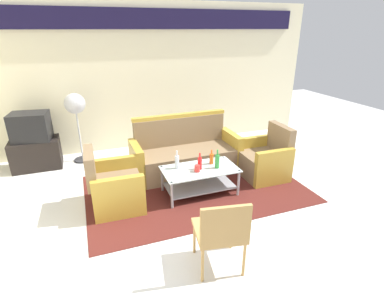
{
  "coord_description": "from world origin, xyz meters",
  "views": [
    {
      "loc": [
        -1.54,
        -3.0,
        2.31
      ],
      "look_at": [
        -0.17,
        0.74,
        0.65
      ],
      "focal_mm": 28.19,
      "sensor_mm": 36.0,
      "label": 1
    }
  ],
  "objects_px": {
    "couch": "(185,155)",
    "bottle_red": "(200,163)",
    "armchair_right": "(264,160)",
    "pedestal_fan": "(75,108)",
    "tv_stand": "(36,154)",
    "wicker_chair": "(221,230)",
    "coffee_table": "(200,177)",
    "armchair_left": "(114,188)",
    "cup": "(197,168)",
    "television": "(31,127)",
    "bottle_green": "(217,161)",
    "bottle_orange": "(211,158)",
    "bottle_clear": "(177,162)"
  },
  "relations": [
    {
      "from": "couch",
      "to": "bottle_red",
      "type": "relative_size",
      "value": 7.23
    },
    {
      "from": "armchair_right",
      "to": "pedestal_fan",
      "type": "xyz_separation_m",
      "value": [
        -2.83,
        1.73,
        0.73
      ]
    },
    {
      "from": "couch",
      "to": "tv_stand",
      "type": "distance_m",
      "value": 2.64
    },
    {
      "from": "bottle_red",
      "to": "pedestal_fan",
      "type": "bearing_deg",
      "value": 130.07
    },
    {
      "from": "tv_stand",
      "to": "wicker_chair",
      "type": "xyz_separation_m",
      "value": [
        1.99,
        -3.38,
        0.23
      ]
    },
    {
      "from": "wicker_chair",
      "to": "tv_stand",
      "type": "bearing_deg",
      "value": 130.42
    },
    {
      "from": "coffee_table",
      "to": "wicker_chair",
      "type": "height_order",
      "value": "wicker_chair"
    },
    {
      "from": "armchair_left",
      "to": "pedestal_fan",
      "type": "relative_size",
      "value": 0.67
    },
    {
      "from": "pedestal_fan",
      "to": "wicker_chair",
      "type": "relative_size",
      "value": 1.51
    },
    {
      "from": "couch",
      "to": "armchair_left",
      "type": "height_order",
      "value": "couch"
    },
    {
      "from": "pedestal_fan",
      "to": "wicker_chair",
      "type": "xyz_separation_m",
      "value": [
        1.24,
        -3.43,
        -0.52
      ]
    },
    {
      "from": "cup",
      "to": "television",
      "type": "distance_m",
      "value": 3.02
    },
    {
      "from": "bottle_green",
      "to": "coffee_table",
      "type": "bearing_deg",
      "value": 166.17
    },
    {
      "from": "bottle_orange",
      "to": "tv_stand",
      "type": "distance_m",
      "value": 3.14
    },
    {
      "from": "armchair_left",
      "to": "armchair_right",
      "type": "xyz_separation_m",
      "value": [
        2.45,
        0.09,
        0.0
      ]
    },
    {
      "from": "bottle_red",
      "to": "television",
      "type": "distance_m",
      "value": 3.02
    },
    {
      "from": "armchair_left",
      "to": "bottle_red",
      "type": "height_order",
      "value": "armchair_left"
    },
    {
      "from": "coffee_table",
      "to": "couch",
      "type": "bearing_deg",
      "value": 87.12
    },
    {
      "from": "bottle_green",
      "to": "armchair_left",
      "type": "bearing_deg",
      "value": 174.68
    },
    {
      "from": "bottle_green",
      "to": "television",
      "type": "bearing_deg",
      "value": 143.78
    },
    {
      "from": "couch",
      "to": "armchair_right",
      "type": "bearing_deg",
      "value": 152.18
    },
    {
      "from": "cup",
      "to": "pedestal_fan",
      "type": "relative_size",
      "value": 0.08
    },
    {
      "from": "bottle_orange",
      "to": "wicker_chair",
      "type": "xyz_separation_m",
      "value": [
        -0.61,
        -1.63,
        -0.0
      ]
    },
    {
      "from": "bottle_green",
      "to": "bottle_orange",
      "type": "relative_size",
      "value": 1.28
    },
    {
      "from": "bottle_orange",
      "to": "pedestal_fan",
      "type": "xyz_separation_m",
      "value": [
        -1.84,
        1.8,
        0.52
      ]
    },
    {
      "from": "couch",
      "to": "wicker_chair",
      "type": "relative_size",
      "value": 2.16
    },
    {
      "from": "armchair_left",
      "to": "bottle_orange",
      "type": "distance_m",
      "value": 1.48
    },
    {
      "from": "couch",
      "to": "bottle_green",
      "type": "relative_size",
      "value": 6.31
    },
    {
      "from": "bottle_red",
      "to": "coffee_table",
      "type": "bearing_deg",
      "value": 57.66
    },
    {
      "from": "pedestal_fan",
      "to": "bottle_clear",
      "type": "bearing_deg",
      "value": -53.61
    },
    {
      "from": "armchair_right",
      "to": "bottle_green",
      "type": "height_order",
      "value": "armchair_right"
    },
    {
      "from": "armchair_left",
      "to": "bottle_red",
      "type": "relative_size",
      "value": 3.39
    },
    {
      "from": "tv_stand",
      "to": "armchair_right",
      "type": "bearing_deg",
      "value": -25.11
    },
    {
      "from": "couch",
      "to": "television",
      "type": "bearing_deg",
      "value": -25.26
    },
    {
      "from": "bottle_clear",
      "to": "bottle_green",
      "type": "relative_size",
      "value": 0.97
    },
    {
      "from": "bottle_clear",
      "to": "television",
      "type": "distance_m",
      "value": 2.7
    },
    {
      "from": "pedestal_fan",
      "to": "wicker_chair",
      "type": "height_order",
      "value": "pedestal_fan"
    },
    {
      "from": "armchair_left",
      "to": "wicker_chair",
      "type": "height_order",
      "value": "armchair_left"
    },
    {
      "from": "armchair_left",
      "to": "pedestal_fan",
      "type": "height_order",
      "value": "pedestal_fan"
    },
    {
      "from": "bottle_green",
      "to": "pedestal_fan",
      "type": "relative_size",
      "value": 0.23
    },
    {
      "from": "armchair_right",
      "to": "bottle_green",
      "type": "relative_size",
      "value": 2.96
    },
    {
      "from": "coffee_table",
      "to": "bottle_orange",
      "type": "relative_size",
      "value": 4.89
    },
    {
      "from": "tv_stand",
      "to": "wicker_chair",
      "type": "relative_size",
      "value": 0.95
    },
    {
      "from": "bottle_clear",
      "to": "cup",
      "type": "xyz_separation_m",
      "value": [
        0.24,
        -0.21,
        -0.06
      ]
    },
    {
      "from": "television",
      "to": "wicker_chair",
      "type": "relative_size",
      "value": 0.78
    },
    {
      "from": "armchair_right",
      "to": "bottle_orange",
      "type": "relative_size",
      "value": 3.78
    },
    {
      "from": "armchair_right",
      "to": "couch",
      "type": "bearing_deg",
      "value": 63.63
    },
    {
      "from": "bottle_clear",
      "to": "cup",
      "type": "bearing_deg",
      "value": -41.33
    },
    {
      "from": "bottle_clear",
      "to": "cup",
      "type": "height_order",
      "value": "bottle_clear"
    },
    {
      "from": "coffee_table",
      "to": "bottle_orange",
      "type": "bearing_deg",
      "value": 24.23
    }
  ]
}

